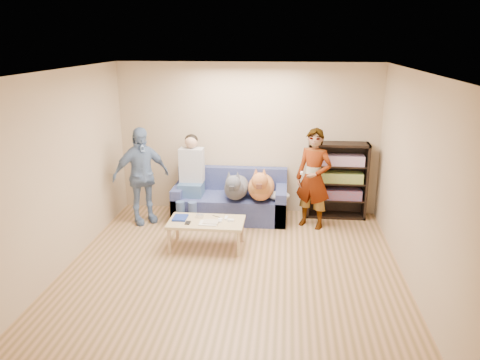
# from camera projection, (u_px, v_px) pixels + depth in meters

# --- Properties ---
(ground) EXTENTS (5.00, 5.00, 0.00)m
(ground) POSITION_uv_depth(u_px,v_px,m) (231.00, 276.00, 6.10)
(ground) COLOR olive
(ground) RESTS_ON ground
(ceiling) EXTENTS (5.00, 5.00, 0.00)m
(ceiling) POSITION_uv_depth(u_px,v_px,m) (229.00, 73.00, 5.33)
(ceiling) COLOR white
(ceiling) RESTS_ON ground
(wall_back) EXTENTS (4.50, 0.00, 4.50)m
(wall_back) POSITION_uv_depth(u_px,v_px,m) (248.00, 139.00, 8.09)
(wall_back) COLOR tan
(wall_back) RESTS_ON ground
(wall_front) EXTENTS (4.50, 0.00, 4.50)m
(wall_front) POSITION_uv_depth(u_px,v_px,m) (187.00, 284.00, 3.34)
(wall_front) COLOR tan
(wall_front) RESTS_ON ground
(wall_left) EXTENTS (0.00, 5.00, 5.00)m
(wall_left) POSITION_uv_depth(u_px,v_px,m) (54.00, 176.00, 5.93)
(wall_left) COLOR tan
(wall_left) RESTS_ON ground
(wall_right) EXTENTS (0.00, 5.00, 5.00)m
(wall_right) POSITION_uv_depth(u_px,v_px,m) (420.00, 187.00, 5.50)
(wall_right) COLOR tan
(wall_right) RESTS_ON ground
(blanket) EXTENTS (0.37, 0.31, 0.13)m
(blanket) POSITION_uv_depth(u_px,v_px,m) (279.00, 195.00, 7.69)
(blanket) COLOR #AAABAF
(blanket) RESTS_ON sofa
(person_standing_right) EXTENTS (0.70, 0.61, 1.63)m
(person_standing_right) POSITION_uv_depth(u_px,v_px,m) (314.00, 179.00, 7.48)
(person_standing_right) COLOR gray
(person_standing_right) RESTS_ON ground
(person_standing_left) EXTENTS (0.99, 0.88, 1.62)m
(person_standing_left) POSITION_uv_depth(u_px,v_px,m) (141.00, 176.00, 7.67)
(person_standing_left) COLOR #7396B9
(person_standing_left) RESTS_ON ground
(held_controller) EXTENTS (0.05, 0.11, 0.03)m
(held_controller) POSITION_uv_depth(u_px,v_px,m) (302.00, 173.00, 7.27)
(held_controller) COLOR silver
(held_controller) RESTS_ON person_standing_right
(notebook_blue) EXTENTS (0.20, 0.26, 0.03)m
(notebook_blue) POSITION_uv_depth(u_px,v_px,m) (180.00, 218.00, 6.90)
(notebook_blue) COLOR navy
(notebook_blue) RESTS_ON coffee_table
(papers) EXTENTS (0.26, 0.20, 0.02)m
(papers) POSITION_uv_depth(u_px,v_px,m) (209.00, 223.00, 6.72)
(papers) COLOR white
(papers) RESTS_ON coffee_table
(magazine) EXTENTS (0.22, 0.17, 0.01)m
(magazine) POSITION_uv_depth(u_px,v_px,m) (211.00, 222.00, 6.73)
(magazine) COLOR #C3B59C
(magazine) RESTS_ON coffee_table
(camera_silver) EXTENTS (0.11, 0.06, 0.05)m
(camera_silver) POSITION_uv_depth(u_px,v_px,m) (200.00, 216.00, 6.94)
(camera_silver) COLOR silver
(camera_silver) RESTS_ON coffee_table
(controller_a) EXTENTS (0.04, 0.13, 0.03)m
(controller_a) POSITION_uv_depth(u_px,v_px,m) (226.00, 218.00, 6.88)
(controller_a) COLOR white
(controller_a) RESTS_ON coffee_table
(controller_b) EXTENTS (0.09, 0.06, 0.03)m
(controller_b) POSITION_uv_depth(u_px,v_px,m) (231.00, 220.00, 6.80)
(controller_b) COLOR white
(controller_b) RESTS_ON coffee_table
(headphone_cup_a) EXTENTS (0.07, 0.07, 0.02)m
(headphone_cup_a) POSITION_uv_depth(u_px,v_px,m) (220.00, 221.00, 6.78)
(headphone_cup_a) COLOR silver
(headphone_cup_a) RESTS_ON coffee_table
(headphone_cup_b) EXTENTS (0.07, 0.07, 0.02)m
(headphone_cup_b) POSITION_uv_depth(u_px,v_px,m) (220.00, 219.00, 6.86)
(headphone_cup_b) COLOR white
(headphone_cup_b) RESTS_ON coffee_table
(pen_orange) EXTENTS (0.13, 0.06, 0.01)m
(pen_orange) POSITION_uv_depth(u_px,v_px,m) (203.00, 225.00, 6.67)
(pen_orange) COLOR orange
(pen_orange) RESTS_ON coffee_table
(pen_black) EXTENTS (0.13, 0.08, 0.01)m
(pen_black) POSITION_uv_depth(u_px,v_px,m) (216.00, 216.00, 6.98)
(pen_black) COLOR black
(pen_black) RESTS_ON coffee_table
(wallet) EXTENTS (0.07, 0.12, 0.02)m
(wallet) POSITION_uv_depth(u_px,v_px,m) (188.00, 223.00, 6.73)
(wallet) COLOR black
(wallet) RESTS_ON coffee_table
(sofa) EXTENTS (1.90, 0.85, 0.82)m
(sofa) POSITION_uv_depth(u_px,v_px,m) (231.00, 202.00, 8.03)
(sofa) COLOR #515B93
(sofa) RESTS_ON ground
(person_seated) EXTENTS (0.40, 0.73, 1.47)m
(person_seated) POSITION_uv_depth(u_px,v_px,m) (191.00, 175.00, 7.83)
(person_seated) COLOR #446895
(person_seated) RESTS_ON sofa
(dog_gray) EXTENTS (0.40, 1.25, 0.59)m
(dog_gray) POSITION_uv_depth(u_px,v_px,m) (236.00, 187.00, 7.67)
(dog_gray) COLOR #4C4F56
(dog_gray) RESTS_ON sofa
(dog_tan) EXTENTS (0.44, 1.18, 0.63)m
(dog_tan) POSITION_uv_depth(u_px,v_px,m) (261.00, 186.00, 7.65)
(dog_tan) COLOR #C87B3D
(dog_tan) RESTS_ON sofa
(coffee_table) EXTENTS (1.10, 0.60, 0.42)m
(coffee_table) POSITION_uv_depth(u_px,v_px,m) (206.00, 224.00, 6.83)
(coffee_table) COLOR #D2C081
(coffee_table) RESTS_ON ground
(bookshelf) EXTENTS (1.00, 0.34, 1.30)m
(bookshelf) POSITION_uv_depth(u_px,v_px,m) (337.00, 179.00, 7.96)
(bookshelf) COLOR black
(bookshelf) RESTS_ON ground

